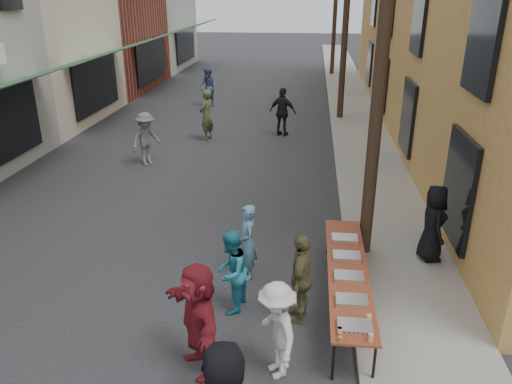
% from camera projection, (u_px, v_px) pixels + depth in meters
% --- Properties ---
extents(ground, '(120.00, 120.00, 0.00)m').
position_uv_depth(ground, '(122.00, 327.00, 8.44)').
color(ground, '#28282B').
rests_on(ground, ground).
extents(sidewalk, '(2.20, 60.00, 0.10)m').
position_uv_depth(sidewalk, '(356.00, 118.00, 21.71)').
color(sidewalk, gray).
rests_on(sidewalk, ground).
extents(storefront_row, '(8.00, 37.00, 9.00)m').
position_uv_depth(storefront_row, '(13.00, 18.00, 21.66)').
color(storefront_row, maroon).
rests_on(storefront_row, ground).
extents(utility_pole_near, '(0.26, 0.26, 9.00)m').
position_uv_depth(utility_pole_near, '(384.00, 37.00, 9.06)').
color(utility_pole_near, '#2D2116').
rests_on(utility_pole_near, ground).
extents(utility_pole_mid, '(0.26, 0.26, 9.00)m').
position_uv_depth(utility_pole_mid, '(346.00, 10.00, 20.09)').
color(utility_pole_mid, '#2D2116').
rests_on(utility_pole_mid, ground).
extents(utility_pole_far, '(0.26, 0.26, 9.00)m').
position_uv_depth(utility_pole_far, '(336.00, 2.00, 31.13)').
color(utility_pole_far, '#2D2116').
rests_on(utility_pole_far, ground).
extents(serving_table, '(0.70, 4.00, 0.75)m').
position_uv_depth(serving_table, '(348.00, 272.00, 8.74)').
color(serving_table, brown).
rests_on(serving_table, ground).
extents(catering_tray_sausage, '(0.50, 0.33, 0.08)m').
position_uv_depth(catering_tray_sausage, '(355.00, 327.00, 7.19)').
color(catering_tray_sausage, maroon).
rests_on(catering_tray_sausage, serving_table).
extents(catering_tray_foil_b, '(0.50, 0.33, 0.08)m').
position_uv_depth(catering_tray_foil_b, '(352.00, 301.00, 7.79)').
color(catering_tray_foil_b, '#B2B2B7').
rests_on(catering_tray_foil_b, serving_table).
extents(catering_tray_buns, '(0.50, 0.33, 0.08)m').
position_uv_depth(catering_tray_buns, '(349.00, 277.00, 8.43)').
color(catering_tray_buns, tan).
rests_on(catering_tray_buns, serving_table).
extents(catering_tray_foil_d, '(0.50, 0.33, 0.08)m').
position_uv_depth(catering_tray_foil_d, '(347.00, 256.00, 9.08)').
color(catering_tray_foil_d, '#B2B2B7').
rests_on(catering_tray_foil_d, serving_table).
extents(catering_tray_buns_end, '(0.50, 0.33, 0.08)m').
position_uv_depth(catering_tray_buns_end, '(345.00, 239.00, 9.72)').
color(catering_tray_buns_end, tan).
rests_on(catering_tray_buns_end, serving_table).
extents(condiment_jar_a, '(0.07, 0.07, 0.08)m').
position_uv_depth(condiment_jar_a, '(340.00, 339.00, 6.94)').
color(condiment_jar_a, '#A57F26').
rests_on(condiment_jar_a, serving_table).
extents(condiment_jar_b, '(0.07, 0.07, 0.08)m').
position_uv_depth(condiment_jar_b, '(340.00, 335.00, 7.03)').
color(condiment_jar_b, '#A57F26').
rests_on(condiment_jar_b, serving_table).
extents(condiment_jar_c, '(0.07, 0.07, 0.08)m').
position_uv_depth(condiment_jar_c, '(340.00, 330.00, 7.12)').
color(condiment_jar_c, '#A57F26').
rests_on(condiment_jar_c, serving_table).
extents(cup_stack, '(0.08, 0.08, 0.12)m').
position_uv_depth(cup_stack, '(371.00, 338.00, 6.93)').
color(cup_stack, tan).
rests_on(cup_stack, serving_table).
extents(guest_front_b, '(0.52, 0.64, 1.53)m').
position_uv_depth(guest_front_b, '(247.00, 242.00, 9.65)').
color(guest_front_b, teal).
rests_on(guest_front_b, ground).
extents(guest_front_c, '(0.70, 0.83, 1.53)m').
position_uv_depth(guest_front_c, '(231.00, 272.00, 8.63)').
color(guest_front_c, teal).
rests_on(guest_front_c, ground).
extents(guest_front_d, '(0.93, 1.14, 1.54)m').
position_uv_depth(guest_front_d, '(277.00, 330.00, 7.15)').
color(guest_front_d, silver).
rests_on(guest_front_d, ground).
extents(guest_front_e, '(0.58, 1.01, 1.61)m').
position_uv_depth(guest_front_e, '(301.00, 278.00, 8.37)').
color(guest_front_e, brown).
rests_on(guest_front_e, ground).
extents(guest_queue_back, '(1.33, 1.66, 1.77)m').
position_uv_depth(guest_queue_back, '(198.00, 318.00, 7.22)').
color(guest_queue_back, maroon).
rests_on(guest_queue_back, ground).
extents(server, '(0.58, 0.83, 1.62)m').
position_uv_depth(server, '(433.00, 223.00, 10.10)').
color(server, black).
rests_on(server, sidewalk).
extents(passerby_left, '(1.13, 1.27, 1.71)m').
position_uv_depth(passerby_left, '(146.00, 139.00, 15.92)').
color(passerby_left, slate).
rests_on(passerby_left, ground).
extents(passerby_mid, '(1.17, 0.77, 1.84)m').
position_uv_depth(passerby_mid, '(283.00, 112.00, 19.06)').
color(passerby_mid, black).
rests_on(passerby_mid, ground).
extents(passerby_right, '(0.63, 0.79, 1.89)m').
position_uv_depth(passerby_right, '(206.00, 115.00, 18.52)').
color(passerby_right, '#4B5330').
rests_on(passerby_right, ground).
extents(passerby_far, '(1.12, 1.09, 1.82)m').
position_uv_depth(passerby_far, '(208.00, 87.00, 23.87)').
color(passerby_far, '#465687').
rests_on(passerby_far, ground).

